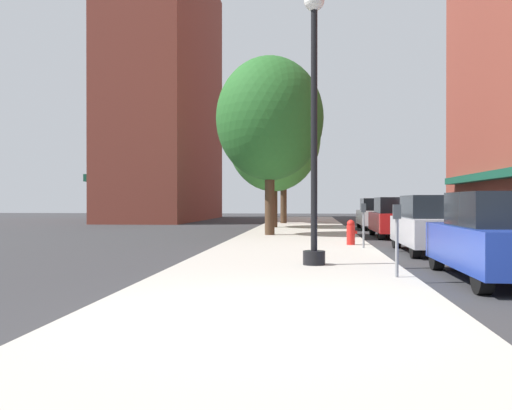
% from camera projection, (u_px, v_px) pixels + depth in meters
% --- Properties ---
extents(ground_plane, '(90.00, 90.00, 0.00)m').
position_uv_depth(ground_plane, '(391.00, 235.00, 24.25)').
color(ground_plane, '#2D2D30').
extents(sidewalk_slab, '(4.80, 50.00, 0.12)m').
position_uv_depth(sidewalk_slab, '(300.00, 232.00, 25.64)').
color(sidewalk_slab, '#A8A399').
rests_on(sidewalk_slab, ground).
extents(building_far_background, '(6.80, 18.00, 20.55)m').
position_uv_depth(building_far_background, '(167.00, 93.00, 44.58)').
color(building_far_background, brown).
rests_on(building_far_background, ground).
extents(lamppost, '(0.48, 0.48, 5.90)m').
position_uv_depth(lamppost, '(314.00, 122.00, 11.92)').
color(lamppost, black).
rests_on(lamppost, sidewalk_slab).
extents(fire_hydrant, '(0.33, 0.26, 0.79)m').
position_uv_depth(fire_hydrant, '(351.00, 232.00, 17.48)').
color(fire_hydrant, red).
rests_on(fire_hydrant, sidewalk_slab).
extents(parking_meter_near, '(0.14, 0.09, 1.31)m').
position_uv_depth(parking_meter_near, '(364.00, 220.00, 16.28)').
color(parking_meter_near, slate).
rests_on(parking_meter_near, sidewalk_slab).
extents(parking_meter_far, '(0.14, 0.09, 1.31)m').
position_uv_depth(parking_meter_far, '(397.00, 231.00, 9.97)').
color(parking_meter_far, slate).
rests_on(parking_meter_far, sidewalk_slab).
extents(tree_near, '(4.97, 4.97, 7.62)m').
position_uv_depth(tree_near, '(274.00, 138.00, 29.42)').
color(tree_near, '#422D1E').
rests_on(tree_near, sidewalk_slab).
extents(tree_mid, '(3.79, 3.79, 6.85)m').
position_uv_depth(tree_mid, '(284.00, 150.00, 35.12)').
color(tree_mid, '#422D1E').
rests_on(tree_mid, sidewalk_slab).
extents(tree_far, '(4.40, 4.40, 7.31)m').
position_uv_depth(tree_far, '(270.00, 119.00, 22.70)').
color(tree_far, '#422D1E').
rests_on(tree_far, sidewalk_slab).
extents(car_blue, '(1.80, 4.30, 1.66)m').
position_uv_depth(car_blue, '(500.00, 238.00, 10.28)').
color(car_blue, black).
rests_on(car_blue, ground).
extents(car_silver, '(1.80, 4.30, 1.66)m').
position_uv_depth(car_silver, '(433.00, 225.00, 15.91)').
color(car_silver, black).
rests_on(car_silver, ground).
extents(car_red, '(1.80, 4.30, 1.66)m').
position_uv_depth(car_red, '(396.00, 218.00, 22.84)').
color(car_red, black).
rests_on(car_red, ground).
extents(car_white, '(1.80, 4.30, 1.66)m').
position_uv_depth(car_white, '(376.00, 214.00, 29.67)').
color(car_white, black).
rests_on(car_white, ground).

